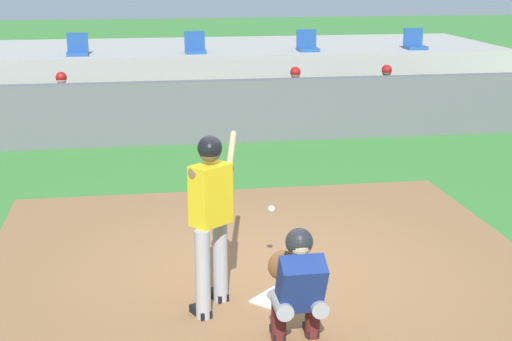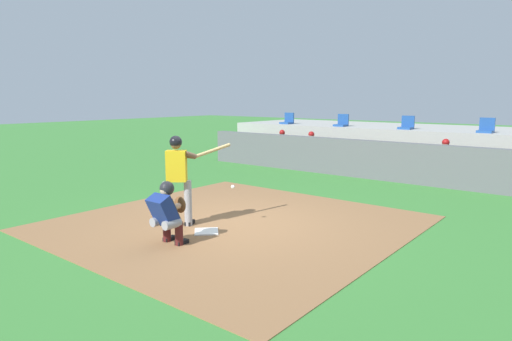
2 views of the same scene
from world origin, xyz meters
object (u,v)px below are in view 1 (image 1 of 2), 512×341
at_px(catcher_crouched, 298,283).
at_px(stadium_seat_1, 78,49).
at_px(dugout_player_3, 388,95).
at_px(stadium_seat_2, 195,47).
at_px(stadium_seat_3, 307,45).
at_px(batter_at_plate, 212,212).
at_px(dugout_player_2, 296,98).
at_px(dugout_player_1, 62,104).
at_px(stadium_seat_4, 415,43).
at_px(home_plate, 279,299).

bearing_deg(catcher_crouched, stadium_seat_1, 103.16).
xyz_separation_m(dugout_player_3, stadium_seat_2, (-3.89, 2.03, 0.86)).
bearing_deg(stadium_seat_3, batter_at_plate, -107.82).
distance_m(dugout_player_3, stadium_seat_2, 4.47).
bearing_deg(stadium_seat_1, stadium_seat_3, 0.00).
xyz_separation_m(dugout_player_2, stadium_seat_2, (-1.91, 2.03, 0.86)).
height_order(batter_at_plate, dugout_player_1, batter_at_plate).
bearing_deg(stadium_seat_4, dugout_player_1, -165.76).
bearing_deg(batter_at_plate, stadium_seat_4, 60.08).
distance_m(stadium_seat_1, stadium_seat_3, 5.20).
height_order(catcher_crouched, stadium_seat_1, stadium_seat_1).
bearing_deg(stadium_seat_4, home_plate, -117.06).
relative_size(home_plate, stadium_seat_1, 0.92).
relative_size(stadium_seat_2, stadium_seat_4, 1.00).
distance_m(home_plate, batter_at_plate, 1.23).
height_order(dugout_player_2, stadium_seat_3, stadium_seat_3).
distance_m(dugout_player_2, stadium_seat_1, 5.03).
xyz_separation_m(catcher_crouched, stadium_seat_3, (2.61, 11.09, 0.93)).
relative_size(dugout_player_1, stadium_seat_1, 2.71).
bearing_deg(batter_at_plate, stadium_seat_1, 100.58).
xyz_separation_m(dugout_player_1, stadium_seat_1, (0.22, 2.03, 0.86)).
distance_m(catcher_crouched, dugout_player_1, 9.48).
xyz_separation_m(home_plate, stadium_seat_2, (0.00, 10.18, 1.51)).
xyz_separation_m(dugout_player_1, dugout_player_3, (6.70, 0.00, 0.00)).
bearing_deg(catcher_crouched, dugout_player_3, 66.72).
relative_size(home_plate, stadium_seat_2, 0.92).
xyz_separation_m(batter_at_plate, stadium_seat_3, (3.29, 10.23, 0.50)).
relative_size(dugout_player_3, stadium_seat_1, 2.71).
height_order(dugout_player_2, stadium_seat_4, stadium_seat_4).
height_order(stadium_seat_1, stadium_seat_4, same).
xyz_separation_m(home_plate, dugout_player_3, (3.89, 8.14, 0.65)).
bearing_deg(stadium_seat_3, stadium_seat_4, 0.00).
bearing_deg(batter_at_plate, dugout_player_2, 72.38).
relative_size(stadium_seat_2, stadium_seat_3, 1.00).
bearing_deg(stadium_seat_1, stadium_seat_4, 0.00).
height_order(stadium_seat_1, stadium_seat_2, same).
height_order(batter_at_plate, dugout_player_2, batter_at_plate).
distance_m(batter_at_plate, stadium_seat_1, 10.42).
bearing_deg(home_plate, stadium_seat_3, 75.67).
distance_m(dugout_player_1, dugout_player_2, 4.73).
height_order(dugout_player_3, stadium_seat_4, stadium_seat_4).
xyz_separation_m(catcher_crouched, stadium_seat_4, (5.21, 11.09, 0.93)).
relative_size(dugout_player_1, dugout_player_2, 1.00).
height_order(dugout_player_1, stadium_seat_2, stadium_seat_2).
relative_size(catcher_crouched, stadium_seat_4, 4.13).
distance_m(dugout_player_2, stadium_seat_2, 2.92).
distance_m(home_plate, catcher_crouched, 1.08).
xyz_separation_m(home_plate, stadium_seat_3, (2.60, 10.18, 1.51)).
bearing_deg(stadium_seat_4, dugout_player_3, -122.83).
height_order(dugout_player_1, dugout_player_2, same).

